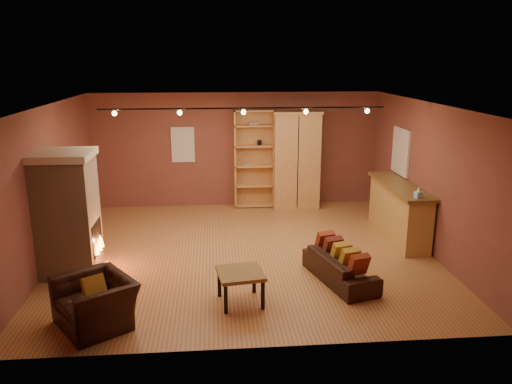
{
  "coord_description": "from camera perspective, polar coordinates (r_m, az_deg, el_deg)",
  "views": [
    {
      "loc": [
        -0.56,
        -8.9,
        3.62
      ],
      "look_at": [
        0.23,
        0.2,
        1.14
      ],
      "focal_mm": 35.0,
      "sensor_mm": 36.0,
      "label": 1
    }
  ],
  "objects": [
    {
      "name": "back_window",
      "position": [
        12.33,
        -8.35,
        5.37
      ],
      "size": [
        0.56,
        0.04,
        0.86
      ],
      "primitive_type": "cube",
      "color": "white",
      "rests_on": "back_wall"
    },
    {
      "name": "armchair",
      "position": [
        7.35,
        -17.95,
        -11.09
      ],
      "size": [
        1.16,
        1.24,
        0.91
      ],
      "rotation": [
        0.0,
        0.0,
        -0.95
      ],
      "color": "black",
      "rests_on": "floor"
    },
    {
      "name": "coffee_table",
      "position": [
        7.61,
        -1.79,
        -9.6
      ],
      "size": [
        0.76,
        0.76,
        0.5
      ],
      "rotation": [
        0.0,
        0.0,
        0.15
      ],
      "color": "brown",
      "rests_on": "floor"
    },
    {
      "name": "right_window",
      "position": [
        11.23,
        16.22,
        4.49
      ],
      "size": [
        0.05,
        0.9,
        1.0
      ],
      "primitive_type": "cube",
      "color": "white",
      "rests_on": "right_wall"
    },
    {
      "name": "back_wall",
      "position": [
        12.36,
        -2.28,
        4.84
      ],
      "size": [
        7.0,
        0.02,
        2.8
      ],
      "primitive_type": "cube",
      "color": "brown",
      "rests_on": "floor"
    },
    {
      "name": "tissue_box",
      "position": [
        9.55,
        18.09,
        -0.14
      ],
      "size": [
        0.14,
        0.14,
        0.22
      ],
      "rotation": [
        0.0,
        0.0,
        0.21
      ],
      "color": "#8CC5E0",
      "rests_on": "bar_counter"
    },
    {
      "name": "bar_counter",
      "position": [
        10.64,
        16.0,
        -2.06
      ],
      "size": [
        0.63,
        2.36,
        1.13
      ],
      "color": "tan",
      "rests_on": "floor"
    },
    {
      "name": "bookcase",
      "position": [
        12.3,
        -0.24,
        3.95
      ],
      "size": [
        0.98,
        0.38,
        2.4
      ],
      "color": "tan",
      "rests_on": "floor"
    },
    {
      "name": "track_rail",
      "position": [
        9.16,
        -1.44,
        9.36
      ],
      "size": [
        5.2,
        0.09,
        0.13
      ],
      "color": "black",
      "rests_on": "ceiling"
    },
    {
      "name": "right_wall",
      "position": [
        10.03,
        19.08,
        1.56
      ],
      "size": [
        0.02,
        6.5,
        2.8
      ],
      "primitive_type": "cube",
      "color": "brown",
      "rests_on": "floor"
    },
    {
      "name": "left_wall",
      "position": [
        9.63,
        -22.57,
        0.68
      ],
      "size": [
        0.02,
        6.5,
        2.8
      ],
      "primitive_type": "cube",
      "color": "brown",
      "rests_on": "floor"
    },
    {
      "name": "fireplace",
      "position": [
        9.03,
        -20.69,
        -2.28
      ],
      "size": [
        1.01,
        0.98,
        2.12
      ],
      "color": "tan",
      "rests_on": "floor"
    },
    {
      "name": "ceiling",
      "position": [
        8.95,
        -1.36,
        9.94
      ],
      "size": [
        7.0,
        7.0,
        0.0
      ],
      "primitive_type": "plane",
      "rotation": [
        3.14,
        0.0,
        0.0
      ],
      "color": "brown",
      "rests_on": "back_wall"
    },
    {
      "name": "loveseat",
      "position": [
        8.45,
        9.6,
        -7.91
      ],
      "size": [
        0.88,
        1.65,
        0.7
      ],
      "rotation": [
        0.0,
        0.0,
        1.85
      ],
      "color": "black",
      "rests_on": "floor"
    },
    {
      "name": "armoire",
      "position": [
        12.26,
        4.59,
        3.73
      ],
      "size": [
        1.17,
        0.66,
        2.38
      ],
      "color": "tan",
      "rests_on": "floor"
    },
    {
      "name": "floor",
      "position": [
        9.62,
        -1.26,
        -6.91
      ],
      "size": [
        7.0,
        7.0,
        0.0
      ],
      "primitive_type": "plane",
      "color": "#976135",
      "rests_on": "ground"
    }
  ]
}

